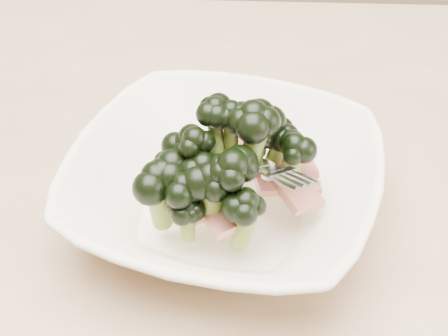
{
  "coord_description": "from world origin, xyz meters",
  "views": [
    {
      "loc": [
        0.12,
        -0.38,
        1.13
      ],
      "look_at": [
        0.11,
        -0.0,
        0.8
      ],
      "focal_mm": 50.0,
      "sensor_mm": 36.0,
      "label": 1
    }
  ],
  "objects": [
    {
      "name": "broccoli_dish",
      "position": [
        0.11,
        -0.01,
        0.79
      ],
      "size": [
        0.31,
        0.31,
        0.13
      ],
      "color": "white",
      "rests_on": "dining_table"
    },
    {
      "name": "dining_table",
      "position": [
        0.0,
        0.0,
        0.65
      ],
      "size": [
        1.2,
        0.8,
        0.75
      ],
      "color": "tan",
      "rests_on": "ground"
    }
  ]
}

